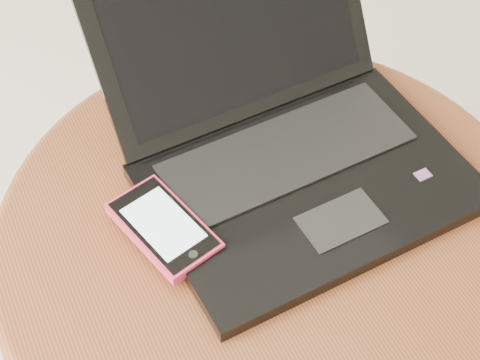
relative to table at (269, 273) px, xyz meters
name	(u,v)px	position (x,y,z in m)	size (l,w,h in m)	color
table	(269,273)	(0.00, 0.00, 0.00)	(0.64, 0.64, 0.51)	#532F18
laptop	(287,139)	(0.06, 0.07, 0.15)	(0.37, 0.38, 0.21)	black
phone_black	(167,221)	(-0.11, 0.05, 0.11)	(0.09, 0.12, 0.01)	black
phone_pink	(164,227)	(-0.12, 0.03, 0.13)	(0.10, 0.14, 0.02)	#E22F53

